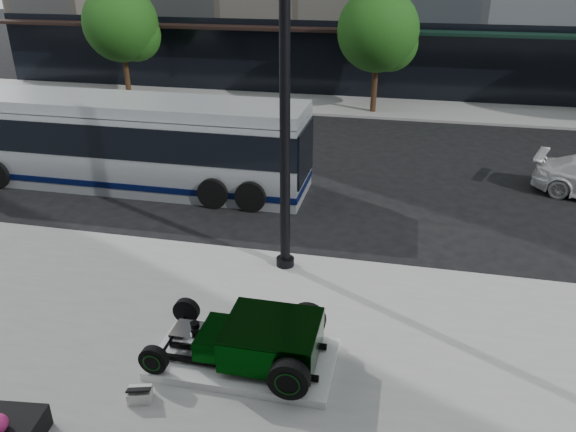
# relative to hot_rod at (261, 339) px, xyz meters

# --- Properties ---
(ground) EXTENTS (120.00, 120.00, 0.00)m
(ground) POSITION_rel_hot_rod_xyz_m (-0.48, 6.36, -0.70)
(ground) COLOR black
(ground) RESTS_ON ground
(sidewalk_far) EXTENTS (70.00, 4.00, 0.12)m
(sidewalk_far) POSITION_rel_hot_rod_xyz_m (-0.48, 20.36, -0.64)
(sidewalk_far) COLOR gray
(sidewalk_far) RESTS_ON ground
(street_trees) EXTENTS (29.80, 3.80, 5.70)m
(street_trees) POSITION_rel_hot_rod_xyz_m (0.66, 19.43, 3.07)
(street_trees) COLOR black
(street_trees) RESTS_ON sidewalk_far
(display_plinth) EXTENTS (3.40, 1.80, 0.15)m
(display_plinth) POSITION_rel_hot_rod_xyz_m (-0.33, 0.00, -0.50)
(display_plinth) COLOR silver
(display_plinth) RESTS_ON sidewalk_near
(hot_rod) EXTENTS (3.22, 2.00, 0.81)m
(hot_rod) POSITION_rel_hot_rod_xyz_m (0.00, 0.00, 0.00)
(hot_rod) COLOR black
(hot_rod) RESTS_ON display_plinth
(info_plaque) EXTENTS (0.47, 0.40, 0.31)m
(info_plaque) POSITION_rel_hot_rod_xyz_m (-1.82, -1.35, -0.45)
(info_plaque) COLOR silver
(info_plaque) RESTS_ON sidewalk_near
(lamppost) EXTENTS (0.44, 0.44, 8.01)m
(lamppost) POSITION_rel_hot_rod_xyz_m (-0.38, 3.74, 3.13)
(lamppost) COLOR black
(lamppost) RESTS_ON sidewalk_near
(transit_bus) EXTENTS (12.12, 2.88, 2.92)m
(transit_bus) POSITION_rel_hot_rod_xyz_m (-6.76, 8.24, 0.79)
(transit_bus) COLOR silver
(transit_bus) RESTS_ON ground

